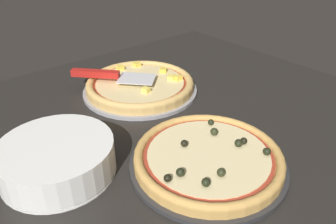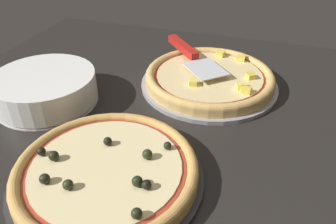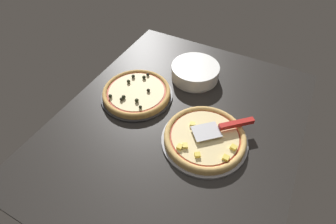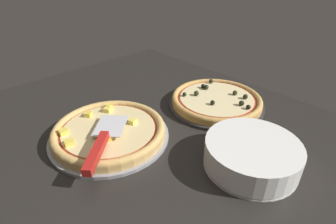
{
  "view_description": "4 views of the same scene",
  "coord_description": "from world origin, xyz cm",
  "px_view_note": "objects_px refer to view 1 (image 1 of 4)",
  "views": [
    {
      "loc": [
        47.32,
        59.96,
        45.24
      ],
      "look_at": [
        1.1,
        4.98,
        3.0
      ],
      "focal_mm": 35.0,
      "sensor_mm": 36.0,
      "label": 1
    },
    {
      "loc": [
        -16.43,
        58.8,
        41.66
      ],
      "look_at": [
        1.1,
        4.98,
        3.0
      ],
      "focal_mm": 35.0,
      "sensor_mm": 36.0,
      "label": 2
    },
    {
      "loc": [
        -65.99,
        -29.89,
        84.7
      ],
      "look_at": [
        1.1,
        4.98,
        3.0
      ],
      "focal_mm": 28.0,
      "sensor_mm": 36.0,
      "label": 3
    },
    {
      "loc": [
        52.95,
        -44.18,
        45.77
      ],
      "look_at": [
        1.1,
        4.98,
        3.0
      ],
      "focal_mm": 28.0,
      "sensor_mm": 36.0,
      "label": 4
    }
  ],
  "objects_px": {
    "pizza_back": "(208,157)",
    "plate_stack": "(57,158)",
    "pizza_front": "(140,84)",
    "serving_spatula": "(105,75)"
  },
  "relations": [
    {
      "from": "pizza_back",
      "to": "plate_stack",
      "type": "height_order",
      "value": "plate_stack"
    },
    {
      "from": "pizza_front",
      "to": "pizza_back",
      "type": "bearing_deg",
      "value": 75.6
    },
    {
      "from": "pizza_back",
      "to": "plate_stack",
      "type": "distance_m",
      "value": 0.31
    },
    {
      "from": "plate_stack",
      "to": "pizza_back",
      "type": "bearing_deg",
      "value": 143.41
    },
    {
      "from": "plate_stack",
      "to": "serving_spatula",
      "type": "bearing_deg",
      "value": -135.77
    },
    {
      "from": "pizza_front",
      "to": "serving_spatula",
      "type": "height_order",
      "value": "serving_spatula"
    },
    {
      "from": "pizza_front",
      "to": "serving_spatula",
      "type": "relative_size",
      "value": 1.47
    },
    {
      "from": "pizza_front",
      "to": "pizza_back",
      "type": "height_order",
      "value": "pizza_back"
    },
    {
      "from": "plate_stack",
      "to": "pizza_front",
      "type": "bearing_deg",
      "value": -150.97
    },
    {
      "from": "serving_spatula",
      "to": "plate_stack",
      "type": "bearing_deg",
      "value": 44.23
    }
  ]
}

